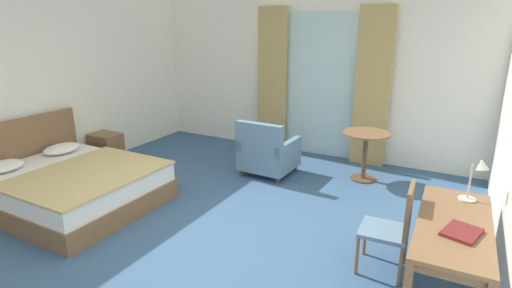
% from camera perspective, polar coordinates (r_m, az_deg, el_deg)
% --- Properties ---
extents(ground, '(6.57, 7.42, 0.10)m').
position_cam_1_polar(ground, '(4.78, -8.62, -12.85)').
color(ground, '#38567A').
extents(wall_back, '(6.17, 0.12, 2.78)m').
position_cam_1_polar(wall_back, '(7.25, 7.61, 9.61)').
color(wall_back, white).
rests_on(wall_back, ground).
extents(wall_left, '(0.12, 7.02, 2.78)m').
position_cam_1_polar(wall_left, '(6.54, -31.14, 6.49)').
color(wall_left, white).
rests_on(wall_left, ground).
extents(balcony_glass_door, '(1.35, 0.02, 2.45)m').
position_cam_1_polar(balcony_glass_door, '(7.11, 9.22, 8.04)').
color(balcony_glass_door, silver).
rests_on(balcony_glass_door, ground).
extents(curtain_panel_left, '(0.54, 0.10, 2.56)m').
position_cam_1_polar(curtain_panel_left, '(7.35, 2.32, 8.98)').
color(curtain_panel_left, tan).
rests_on(curtain_panel_left, ground).
extents(curtain_panel_right, '(0.55, 0.10, 2.56)m').
position_cam_1_polar(curtain_panel_right, '(6.77, 16.15, 7.61)').
color(curtain_panel_right, tan).
rests_on(curtain_panel_right, ground).
extents(bed, '(2.11, 1.78, 1.03)m').
position_cam_1_polar(bed, '(5.81, -24.97, -5.25)').
color(bed, brown).
rests_on(bed, ground).
extents(nightstand, '(0.48, 0.38, 0.52)m').
position_cam_1_polar(nightstand, '(7.18, -20.47, -0.65)').
color(nightstand, brown).
rests_on(nightstand, ground).
extents(writing_desk, '(0.61, 1.49, 0.72)m').
position_cam_1_polar(writing_desk, '(3.82, 26.19, -11.11)').
color(writing_desk, brown).
rests_on(writing_desk, ground).
extents(desk_chair, '(0.45, 0.44, 0.91)m').
position_cam_1_polar(desk_chair, '(4.04, 18.98, -10.83)').
color(desk_chair, slate).
rests_on(desk_chair, ground).
extents(desk_lamp, '(0.22, 0.20, 0.45)m').
position_cam_1_polar(desk_lamp, '(4.14, 28.94, -3.75)').
color(desk_lamp, '#B7B2A8').
rests_on(desk_lamp, writing_desk).
extents(closed_book, '(0.32, 0.37, 0.03)m').
position_cam_1_polar(closed_book, '(3.61, 27.18, -11.08)').
color(closed_book, maroon).
rests_on(closed_book, writing_desk).
extents(armchair_by_window, '(0.78, 0.78, 0.88)m').
position_cam_1_polar(armchair_by_window, '(6.24, 1.64, -1.32)').
color(armchair_by_window, slate).
rests_on(armchair_by_window, ground).
extents(round_cafe_table, '(0.69, 0.69, 0.74)m').
position_cam_1_polar(round_cafe_table, '(6.19, 15.30, -0.11)').
color(round_cafe_table, brown).
rests_on(round_cafe_table, ground).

